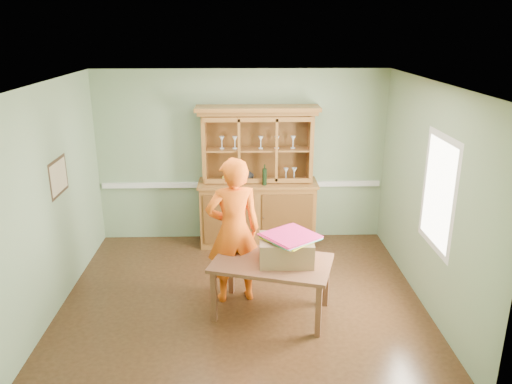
{
  "coord_description": "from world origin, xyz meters",
  "views": [
    {
      "loc": [
        0.01,
        -5.59,
        3.3
      ],
      "look_at": [
        0.18,
        0.4,
        1.3
      ],
      "focal_mm": 35.0,
      "sensor_mm": 36.0,
      "label": 1
    }
  ],
  "objects_px": {
    "china_hutch": "(257,197)",
    "person": "(234,231)",
    "cardboard_box": "(286,250)",
    "dining_table": "(272,268)"
  },
  "relations": [
    {
      "from": "dining_table",
      "to": "person",
      "type": "xyz_separation_m",
      "value": [
        -0.45,
        0.35,
        0.32
      ]
    },
    {
      "from": "china_hutch",
      "to": "cardboard_box",
      "type": "height_order",
      "value": "china_hutch"
    },
    {
      "from": "china_hutch",
      "to": "person",
      "type": "xyz_separation_m",
      "value": [
        -0.35,
        -1.73,
        0.16
      ]
    },
    {
      "from": "china_hutch",
      "to": "person",
      "type": "relative_size",
      "value": 1.17
    },
    {
      "from": "china_hutch",
      "to": "dining_table",
      "type": "distance_m",
      "value": 2.09
    },
    {
      "from": "dining_table",
      "to": "person",
      "type": "distance_m",
      "value": 0.66
    },
    {
      "from": "china_hutch",
      "to": "person",
      "type": "distance_m",
      "value": 1.77
    },
    {
      "from": "cardboard_box",
      "to": "person",
      "type": "height_order",
      "value": "person"
    },
    {
      "from": "dining_table",
      "to": "cardboard_box",
      "type": "relative_size",
      "value": 2.5
    },
    {
      "from": "cardboard_box",
      "to": "person",
      "type": "xyz_separation_m",
      "value": [
        -0.61,
        0.34,
        0.1
      ]
    }
  ]
}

